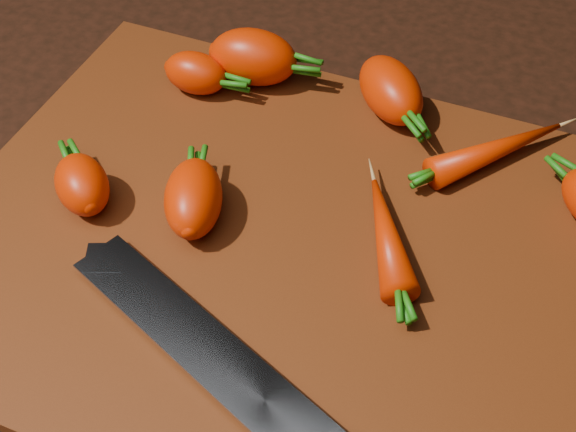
% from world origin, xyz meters
% --- Properties ---
extents(ground, '(2.00, 2.00, 0.01)m').
position_xyz_m(ground, '(0.00, 0.00, -0.01)').
color(ground, black).
extents(cutting_board, '(0.50, 0.40, 0.01)m').
position_xyz_m(cutting_board, '(0.00, 0.00, 0.01)').
color(cutting_board, maroon).
rests_on(cutting_board, ground).
extents(carrot_0, '(0.08, 0.06, 0.05)m').
position_xyz_m(carrot_0, '(-0.10, 0.17, 0.04)').
color(carrot_0, red).
rests_on(carrot_0, cutting_board).
extents(carrot_1, '(0.07, 0.07, 0.04)m').
position_xyz_m(carrot_1, '(-0.15, -0.02, 0.03)').
color(carrot_1, red).
rests_on(carrot_1, cutting_board).
extents(carrot_2, '(0.09, 0.09, 0.05)m').
position_xyz_m(carrot_2, '(0.03, 0.17, 0.03)').
color(carrot_2, red).
rests_on(carrot_2, cutting_board).
extents(carrot_3, '(0.07, 0.08, 0.04)m').
position_xyz_m(carrot_3, '(-0.07, -0.00, 0.03)').
color(carrot_3, red).
rests_on(carrot_3, cutting_board).
extents(carrot_4, '(0.06, 0.04, 0.04)m').
position_xyz_m(carrot_4, '(-0.14, 0.13, 0.03)').
color(carrot_4, red).
rests_on(carrot_4, cutting_board).
extents(carrot_6, '(0.10, 0.11, 0.03)m').
position_xyz_m(carrot_6, '(0.12, 0.14, 0.02)').
color(carrot_6, red).
rests_on(carrot_6, cutting_board).
extents(carrot_7, '(0.07, 0.11, 0.03)m').
position_xyz_m(carrot_7, '(0.07, 0.02, 0.03)').
color(carrot_7, red).
rests_on(carrot_7, cutting_board).
extents(knife, '(0.34, 0.16, 0.02)m').
position_xyz_m(knife, '(0.00, -0.11, 0.02)').
color(knife, gray).
rests_on(knife, cutting_board).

